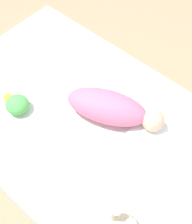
% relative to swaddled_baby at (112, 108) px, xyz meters
% --- Properties ---
extents(ground_plane, '(12.00, 12.00, 0.00)m').
position_rel_swaddled_baby_xyz_m(ground_plane, '(0.08, 0.10, -0.30)').
color(ground_plane, '#9E8466').
extents(bed_mattress, '(1.58, 0.98, 0.23)m').
position_rel_swaddled_baby_xyz_m(bed_mattress, '(0.08, 0.10, -0.18)').
color(bed_mattress, white).
rests_on(bed_mattress, ground_plane).
extents(burp_cloth, '(0.17, 0.15, 0.02)m').
position_rel_swaddled_baby_xyz_m(burp_cloth, '(-0.21, -0.02, -0.06)').
color(burp_cloth, white).
rests_on(burp_cloth, bed_mattress).
extents(swaddled_baby, '(0.48, 0.32, 0.14)m').
position_rel_swaddled_baby_xyz_m(swaddled_baby, '(0.00, 0.00, 0.00)').
color(swaddled_baby, pink).
rests_on(swaddled_baby, bed_mattress).
extents(turtle_plush, '(0.15, 0.12, 0.08)m').
position_rel_swaddled_baby_xyz_m(turtle_plush, '(0.38, 0.28, -0.03)').
color(turtle_plush, '#51B756').
rests_on(turtle_plush, bed_mattress).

